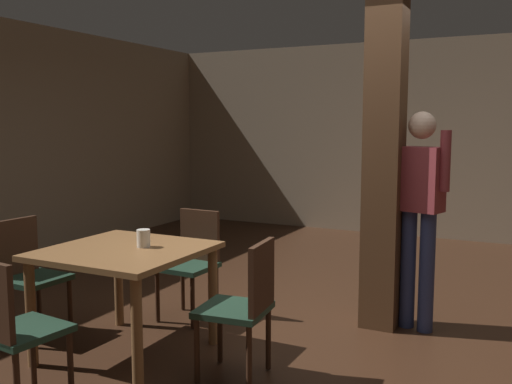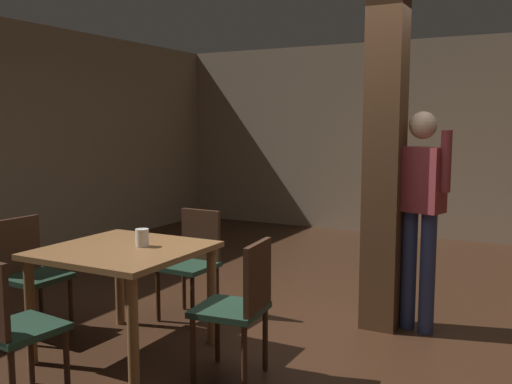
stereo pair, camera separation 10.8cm
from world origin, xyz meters
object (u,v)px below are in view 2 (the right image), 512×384
object	(u,v)px
napkin_cup	(142,238)
standing_person	(420,205)
chair_north	(193,258)
chair_east	(241,302)
chair_south	(8,323)
dining_table	(124,264)
chair_west	(29,269)

from	to	relation	value
napkin_cup	standing_person	world-z (taller)	standing_person
chair_north	standing_person	size ratio (longest dim) A/B	0.52
chair_east	chair_south	xyz separation A→B (m)	(-0.98, -0.95, 0.00)
dining_table	standing_person	bearing A→B (deg)	39.46
chair_south	standing_person	xyz separation A→B (m)	(1.78, 2.36, 0.50)
chair_north	napkin_cup	bearing A→B (deg)	-82.02
chair_west	napkin_cup	world-z (taller)	chair_west
dining_table	chair_east	xyz separation A→B (m)	(0.93, 0.02, -0.14)
chair_west	standing_person	xyz separation A→B (m)	(2.66, 1.46, 0.50)
chair_east	chair_north	bearing A→B (deg)	137.81
chair_west	chair_north	bearing A→B (deg)	45.09
standing_person	chair_west	bearing A→B (deg)	-151.21
chair_east	standing_person	xyz separation A→B (m)	(0.80, 1.41, 0.50)
chair_east	napkin_cup	world-z (taller)	chair_east
dining_table	chair_north	xyz separation A→B (m)	(-0.02, 0.88, -0.14)
chair_north	dining_table	bearing A→B (deg)	-88.96
dining_table	chair_south	world-z (taller)	chair_south
chair_west	standing_person	size ratio (longest dim) A/B	0.52
chair_north	standing_person	xyz separation A→B (m)	(1.75, 0.55, 0.50)
chair_south	dining_table	bearing A→B (deg)	87.19
chair_north	chair_south	xyz separation A→B (m)	(-0.03, -1.81, 0.00)
dining_table	standing_person	xyz separation A→B (m)	(1.73, 1.43, 0.35)
chair_north	chair_west	bearing A→B (deg)	-134.91
chair_south	chair_north	bearing A→B (deg)	89.06
dining_table	chair_north	world-z (taller)	chair_north
napkin_cup	chair_south	bearing A→B (deg)	-97.82
chair_west	napkin_cup	size ratio (longest dim) A/B	7.12
chair_west	napkin_cup	bearing A→B (deg)	6.87
dining_table	chair_north	size ratio (longest dim) A/B	1.15
chair_north	chair_west	world-z (taller)	same
chair_east	dining_table	bearing A→B (deg)	-178.79
chair_east	napkin_cup	distance (m)	0.90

